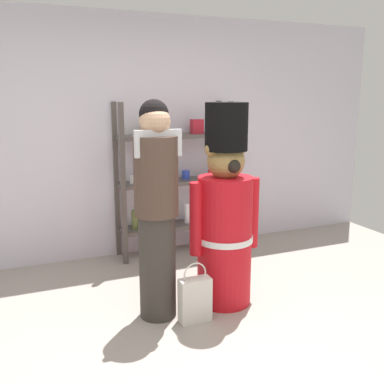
{
  "coord_description": "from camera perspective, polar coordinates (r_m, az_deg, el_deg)",
  "views": [
    {
      "loc": [
        -1.22,
        -2.59,
        1.76
      ],
      "look_at": [
        0.14,
        0.62,
        1.0
      ],
      "focal_mm": 41.96,
      "sensor_mm": 36.0,
      "label": 1
    }
  ],
  "objects": [
    {
      "name": "person_shopper",
      "position": [
        3.48,
        -4.55,
        -1.88
      ],
      "size": [
        0.36,
        0.34,
        1.73
      ],
      "color": "#38332D",
      "rests_on": "ground_plane"
    },
    {
      "name": "shopping_bag",
      "position": [
        3.62,
        0.39,
        -13.44
      ],
      "size": [
        0.25,
        0.11,
        0.49
      ],
      "color": "silver",
      "rests_on": "ground_plane"
    },
    {
      "name": "ground_plane",
      "position": [
        3.36,
        2.08,
        -19.25
      ],
      "size": [
        6.4,
        6.4,
        0.0
      ],
      "primitive_type": "plane",
      "color": "#9E9389"
    },
    {
      "name": "teddy_bear_guard",
      "position": [
        3.76,
        4.21,
        -3.16
      ],
      "size": [
        0.63,
        0.48,
        1.7
      ],
      "color": "red",
      "rests_on": "ground_plane"
    },
    {
      "name": "back_wall",
      "position": [
        4.97,
        -8.65,
        6.87
      ],
      "size": [
        6.4,
        0.12,
        2.6
      ],
      "primitive_type": "cube",
      "color": "silver",
      "rests_on": "ground_plane"
    },
    {
      "name": "merchandise_shelf",
      "position": [
        4.97,
        -2.32,
        1.62
      ],
      "size": [
        1.28,
        0.35,
        1.69
      ],
      "color": "#4C4742",
      "rests_on": "ground_plane"
    }
  ]
}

